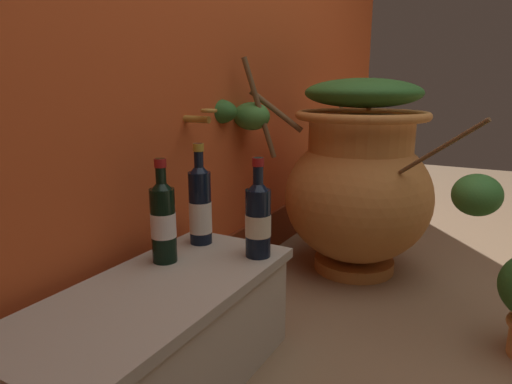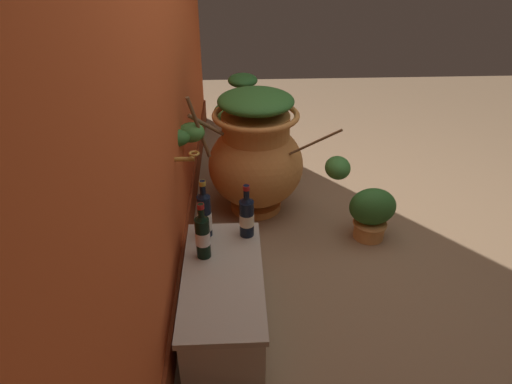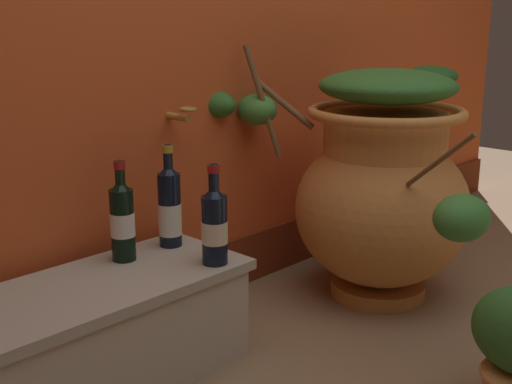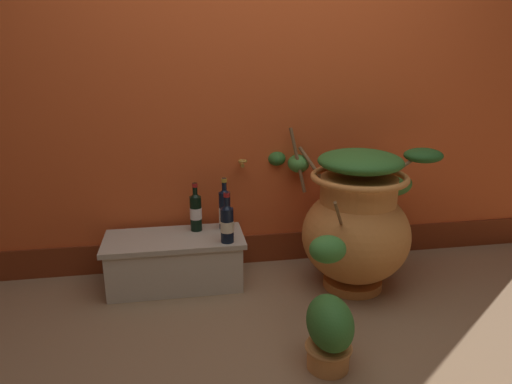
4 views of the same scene
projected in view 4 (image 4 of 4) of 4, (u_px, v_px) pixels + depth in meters
The scene contains 8 objects.
ground_plane at pixel (300, 365), 2.09m from camera, with size 7.00×7.00×0.00m, color #896B4C.
back_wall at pixel (255, 63), 2.85m from camera, with size 4.40×0.33×2.60m.
terracotta_urn at pixel (356, 221), 2.68m from camera, with size 0.97×1.11×0.91m.
stone_ledge at pixel (175, 259), 2.78m from camera, with size 0.82×0.38×0.31m.
wine_bottle_left at pixel (196, 210), 2.81m from camera, with size 0.07×0.07×0.30m.
wine_bottle_middle at pixel (225, 209), 2.83m from camera, with size 0.07×0.07×0.32m.
wine_bottle_right at pixel (227, 222), 2.63m from camera, with size 0.08×0.08×0.30m.
potted_shrub at pixel (329, 331), 2.03m from camera, with size 0.21×0.29×0.34m.
Camera 4 is at (-0.50, -1.72, 1.36)m, focal length 32.52 mm.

